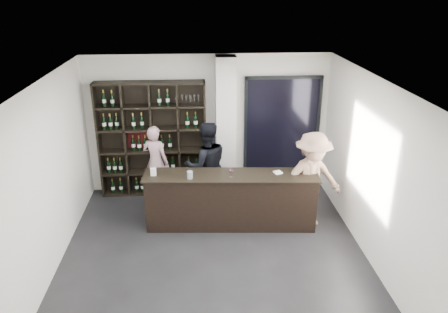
{
  "coord_description": "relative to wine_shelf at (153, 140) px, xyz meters",
  "views": [
    {
      "loc": [
        -0.24,
        -5.95,
        4.23
      ],
      "look_at": [
        0.23,
        1.1,
        1.38
      ],
      "focal_mm": 35.0,
      "sensor_mm": 36.0,
      "label": 1
    }
  ],
  "objects": [
    {
      "name": "wine_glass",
      "position": [
        1.49,
        -1.57,
        -0.08
      ],
      "size": [
        0.09,
        0.09,
        0.19
      ],
      "primitive_type": null,
      "rotation": [
        0.0,
        0.0,
        0.21
      ],
      "color": "white",
      "rests_on": "tasting_counter"
    },
    {
      "name": "customer",
      "position": [
        2.95,
        -1.52,
        -0.3
      ],
      "size": [
        1.29,
        0.93,
        1.8
      ],
      "primitive_type": "imported",
      "rotation": [
        0.0,
        0.0,
        0.25
      ],
      "color": "#94715C",
      "rests_on": "floor"
    },
    {
      "name": "napkin_stack",
      "position": [
        2.34,
        -1.45,
        -0.16
      ],
      "size": [
        0.17,
        0.17,
        0.02
      ],
      "primitive_type": "cube",
      "rotation": [
        0.0,
        0.0,
        0.31
      ],
      "color": "white",
      "rests_on": "tasting_counter"
    },
    {
      "name": "spit_cup",
      "position": [
        0.77,
        -1.58,
        -0.11
      ],
      "size": [
        0.13,
        0.13,
        0.13
      ],
      "primitive_type": "cylinder",
      "rotation": [
        0.0,
        0.0,
        0.35
      ],
      "color": "white",
      "rests_on": "tasting_counter"
    },
    {
      "name": "glass_panel",
      "position": [
        2.7,
        0.12,
        0.2
      ],
      "size": [
        1.6,
        0.08,
        2.1
      ],
      "color": "black",
      "rests_on": "floor"
    },
    {
      "name": "taster_pink",
      "position": [
        0.05,
        -0.17,
        -0.43
      ],
      "size": [
        0.67,
        0.57,
        1.55
      ],
      "primitive_type": "imported",
      "rotation": [
        0.0,
        0.0,
        2.71
      ],
      "color": "#C89AA5",
      "rests_on": "floor"
    },
    {
      "name": "structural_column",
      "position": [
        1.5,
        -0.1,
        0.25
      ],
      "size": [
        0.4,
        0.4,
        2.9
      ],
      "primitive_type": "cube",
      "color": "silver",
      "rests_on": "floor"
    },
    {
      "name": "floor",
      "position": [
        1.15,
        -2.57,
        -1.2
      ],
      "size": [
        5.0,
        5.5,
        0.01
      ],
      "primitive_type": "cube",
      "color": "black",
      "rests_on": "ground"
    },
    {
      "name": "card_stand",
      "position": [
        0.13,
        -1.42,
        -0.1
      ],
      "size": [
        0.1,
        0.05,
        0.15
      ],
      "primitive_type": "cube",
      "rotation": [
        0.0,
        0.0,
        -0.0
      ],
      "color": "white",
      "rests_on": "tasting_counter"
    },
    {
      "name": "tasting_counter",
      "position": [
        1.5,
        -1.47,
        -0.68
      ],
      "size": [
        3.12,
        0.65,
        1.03
      ],
      "rotation": [
        0.0,
        0.0,
        -0.07
      ],
      "color": "black",
      "rests_on": "floor"
    },
    {
      "name": "wine_shelf",
      "position": [
        0.0,
        0.0,
        0.0
      ],
      "size": [
        2.2,
        0.35,
        2.4
      ],
      "primitive_type": null,
      "color": "black",
      "rests_on": "floor"
    },
    {
      "name": "taster_black",
      "position": [
        1.08,
        -0.72,
        -0.31
      ],
      "size": [
        0.98,
        0.83,
        1.78
      ],
      "primitive_type": "imported",
      "rotation": [
        0.0,
        0.0,
        3.34
      ],
      "color": "black",
      "rests_on": "floor"
    }
  ]
}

